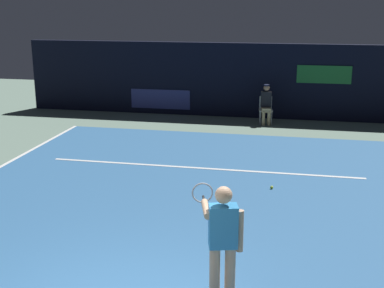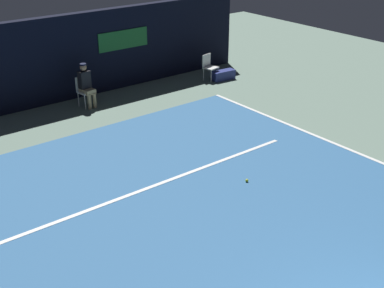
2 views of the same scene
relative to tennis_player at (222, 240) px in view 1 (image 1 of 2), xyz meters
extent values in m
plane|color=slate|center=(-1.35, 3.91, -0.99)|extent=(30.22, 30.22, 0.00)
cube|color=#336699|center=(-1.35, 3.91, -0.98)|extent=(9.91, 11.01, 0.01)
cube|color=white|center=(-1.35, 5.83, -0.97)|extent=(7.73, 0.10, 0.01)
cube|color=black|center=(-1.35, 12.08, 0.31)|extent=(15.28, 0.30, 2.60)
cube|color=navy|center=(-4.03, 11.92, -0.44)|extent=(2.20, 0.04, 0.70)
cube|color=#1E6B2D|center=(1.70, 11.92, 0.61)|extent=(1.80, 0.04, 0.60)
cylinder|color=#DBAD89|center=(0.11, 0.00, -0.53)|extent=(0.14, 0.14, 0.92)
cylinder|color=#DBAD89|center=(-0.09, -0.05, -0.53)|extent=(0.14, 0.14, 0.92)
cube|color=#338CD1|center=(0.01, -0.03, 0.21)|extent=(0.40, 0.31, 0.56)
sphere|color=#DBAD89|center=(0.01, -0.03, 0.63)|extent=(0.22, 0.22, 0.22)
cylinder|color=#DBAD89|center=(-0.24, 0.13, 0.36)|extent=(0.22, 0.51, 0.09)
cylinder|color=#DBAD89|center=(0.22, 0.05, 0.13)|extent=(0.09, 0.09, 0.56)
cylinder|color=black|center=(-0.32, 0.42, 0.36)|extent=(0.11, 0.30, 0.03)
torus|color=#B2B2B7|center=(-0.39, 0.69, 0.36)|extent=(0.30, 0.10, 0.30)
cube|color=white|center=(-0.15, 11.10, -0.53)|extent=(0.49, 0.46, 0.04)
cube|color=white|center=(-0.18, 11.30, -0.30)|extent=(0.42, 0.09, 0.42)
cylinder|color=#B2B2B7|center=(-0.31, 10.91, -0.76)|extent=(0.03, 0.03, 0.46)
cylinder|color=#B2B2B7|center=(0.06, 10.96, -0.76)|extent=(0.03, 0.03, 0.46)
cylinder|color=#B2B2B7|center=(-0.36, 11.25, -0.76)|extent=(0.03, 0.03, 0.46)
cylinder|color=#B2B2B7|center=(0.01, 11.30, -0.76)|extent=(0.03, 0.03, 0.46)
cube|color=tan|center=(-0.14, 11.02, -0.49)|extent=(0.37, 0.44, 0.14)
cylinder|color=tan|center=(-0.21, 10.83, -0.76)|extent=(0.11, 0.11, 0.46)
cylinder|color=tan|center=(-0.03, 10.86, -0.76)|extent=(0.11, 0.11, 0.46)
cube|color=black|center=(-0.16, 11.14, -0.16)|extent=(0.37, 0.27, 0.52)
sphere|color=tan|center=(-0.16, 11.14, 0.22)|extent=(0.20, 0.20, 0.20)
cylinder|color=#141933|center=(-0.16, 11.14, 0.31)|extent=(0.19, 0.19, 0.04)
sphere|color=#CCE033|center=(0.41, 4.72, -0.94)|extent=(0.07, 0.07, 0.07)
camera|label=1|loc=(0.83, -5.98, 2.93)|focal=48.17mm
camera|label=2|loc=(-6.70, -2.39, 4.65)|focal=48.42mm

